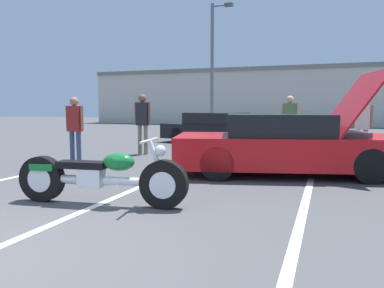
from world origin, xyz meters
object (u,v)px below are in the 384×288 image
spectator_near_motorcycle (289,119)px  spectator_by_show_car (143,118)px  light_pole (214,62)px  parked_car_left_row (219,129)px  spectator_far_lot (75,124)px  show_car_hood_open (286,145)px  motorcycle (100,177)px  spectator_midground (362,122)px

spectator_near_motorcycle → spectator_by_show_car: bearing=-158.0°
light_pole → parked_car_left_row: (1.91, -5.51, -3.24)m
parked_car_left_row → spectator_far_lot: spectator_far_lot is taller
show_car_hood_open → parked_car_left_row: bearing=103.6°
spectator_far_lot → motorcycle: bearing=-48.2°
light_pole → spectator_by_show_car: size_ratio=3.82×
spectator_by_show_car → show_car_hood_open: bearing=-23.9°
spectator_near_motorcycle → spectator_by_show_car: size_ratio=0.98×
light_pole → spectator_by_show_car: light_pole is taller
light_pole → spectator_near_motorcycle: bearing=-58.6°
show_car_hood_open → spectator_far_lot: 5.22m
light_pole → spectator_near_motorcycle: (4.78, -7.83, -2.75)m
spectator_near_motorcycle → spectator_by_show_car: spectator_by_show_car is taller
motorcycle → parked_car_left_row: (-0.88, 9.42, 0.16)m
spectator_by_show_car → light_pole: bearing=94.0°
show_car_hood_open → spectator_near_motorcycle: size_ratio=2.79×
light_pole → spectator_far_lot: light_pole is taller
motorcycle → spectator_far_lot: bearing=124.0°
light_pole → spectator_by_show_car: (0.66, -9.50, -2.73)m
motorcycle → spectator_near_motorcycle: bearing=66.5°
motorcycle → spectator_by_show_car: bearing=103.6°
spectator_near_motorcycle → spectator_far_lot: size_ratio=1.05×
show_car_hood_open → light_pole: bearing=99.5°
spectator_by_show_car → spectator_midground: 6.13m
spectator_by_show_car → spectator_far_lot: size_ratio=1.08×
show_car_hood_open → spectator_near_motorcycle: bearing=80.2°
parked_car_left_row → spectator_near_motorcycle: spectator_near_motorcycle is taller
spectator_near_motorcycle → show_car_hood_open: bearing=-85.3°
motorcycle → spectator_midground: size_ratio=1.53×
show_car_hood_open → spectator_midground: size_ratio=2.89×
light_pole → spectator_near_motorcycle: light_pole is taller
light_pole → spectator_far_lot: (-0.12, -11.68, -2.81)m
parked_car_left_row → spectator_midground: spectator_midground is taller
motorcycle → spectator_far_lot: (-2.91, 3.25, 0.58)m
parked_car_left_row → spectator_near_motorcycle: (2.88, -2.32, 0.49)m
show_car_hood_open → spectator_far_lot: bearing=167.9°
motorcycle → light_pole: bearing=92.8°
spectator_near_motorcycle → spectator_far_lot: spectator_near_motorcycle is taller
light_pole → motorcycle: 15.57m
spectator_midground → show_car_hood_open: bearing=-120.6°
spectator_midground → motorcycle: bearing=-122.2°
light_pole → motorcycle: light_pole is taller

